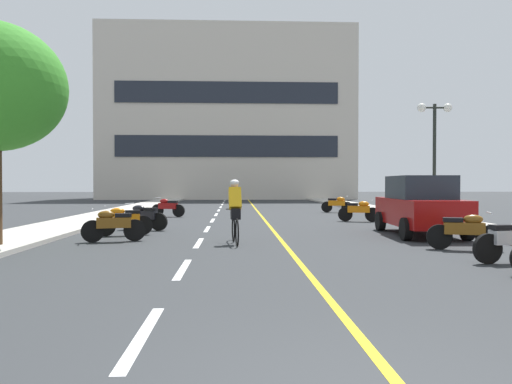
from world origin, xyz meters
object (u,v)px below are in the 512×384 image
at_px(motorcycle_4, 113,224).
at_px(motorcycle_9, 337,204).
at_px(street_lamp_mid, 435,134).
at_px(motorcycle_6, 144,216).
at_px(motorcycle_8, 168,207).
at_px(motorcycle_5, 124,220).
at_px(cyclist_rider, 235,210).
at_px(motorcycle_3, 465,230).
at_px(parked_car_near, 420,205).
at_px(motorcycle_7, 359,210).

distance_m(motorcycle_4, motorcycle_9, 15.88).
distance_m(street_lamp_mid, motorcycle_6, 12.29).
relative_size(street_lamp_mid, motorcycle_8, 2.91).
bearing_deg(motorcycle_8, motorcycle_5, -91.15).
bearing_deg(cyclist_rider, motorcycle_8, 106.80).
relative_size(motorcycle_3, motorcycle_8, 1.00).
distance_m(motorcycle_4, motorcycle_5, 1.58).
relative_size(motorcycle_3, motorcycle_4, 0.99).
height_order(motorcycle_8, motorcycle_9, same).
relative_size(parked_car_near, motorcycle_5, 2.58).
relative_size(motorcycle_8, cyclist_rider, 0.93).
bearing_deg(motorcycle_5, motorcycle_7, 31.17).
bearing_deg(cyclist_rider, motorcycle_3, -15.99).
bearing_deg(motorcycle_6, motorcycle_8, 90.92).
xyz_separation_m(motorcycle_9, cyclist_rider, (-5.57, -13.69, 0.41)).
bearing_deg(motorcycle_8, motorcycle_7, -21.91).
distance_m(street_lamp_mid, parked_car_near, 6.55).
xyz_separation_m(street_lamp_mid, motorcycle_7, (-3.14, 0.08, -3.19)).
xyz_separation_m(street_lamp_mid, cyclist_rider, (-8.28, -7.18, -2.77)).
xyz_separation_m(parked_car_near, cyclist_rider, (-5.65, -1.85, -0.03)).
bearing_deg(motorcycle_5, motorcycle_9, 52.33).
distance_m(parked_car_near, motorcycle_8, 12.47).
xyz_separation_m(parked_car_near, motorcycle_8, (-8.86, 8.77, -0.44)).
height_order(motorcycle_5, motorcycle_6, same).
relative_size(motorcycle_8, motorcycle_9, 1.01).
xyz_separation_m(parked_car_near, motorcycle_3, (-0.21, -3.41, -0.44)).
distance_m(motorcycle_9, cyclist_rider, 14.79).
height_order(motorcycle_8, cyclist_rider, cyclist_rider).
distance_m(motorcycle_5, cyclist_rider, 4.00).
xyz_separation_m(motorcycle_4, motorcycle_5, (-0.07, 1.57, 0.00)).
relative_size(parked_car_near, motorcycle_3, 2.59).
height_order(street_lamp_mid, parked_car_near, street_lamp_mid).
bearing_deg(motorcycle_7, motorcycle_9, 86.25).
relative_size(motorcycle_3, motorcycle_5, 1.00).
bearing_deg(street_lamp_mid, motorcycle_6, -163.52).
bearing_deg(motorcycle_4, street_lamp_mid, 29.84).
relative_size(parked_car_near, motorcycle_6, 2.58).
distance_m(parked_car_near, motorcycle_7, 5.45).
height_order(motorcycle_4, cyclist_rider, cyclist_rider).
relative_size(motorcycle_9, cyclist_rider, 0.93).
bearing_deg(cyclist_rider, motorcycle_7, 54.65).
bearing_deg(parked_car_near, motorcycle_9, 90.40).
relative_size(motorcycle_4, cyclist_rider, 0.95).
relative_size(motorcycle_3, cyclist_rider, 0.93).
relative_size(motorcycle_3, motorcycle_6, 1.00).
distance_m(street_lamp_mid, cyclist_rider, 11.31).
bearing_deg(motorcycle_7, motorcycle_6, -157.30).
distance_m(parked_car_near, cyclist_rider, 5.95).
height_order(parked_car_near, motorcycle_4, parked_car_near).
bearing_deg(motorcycle_4, motorcycle_7, 38.51).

